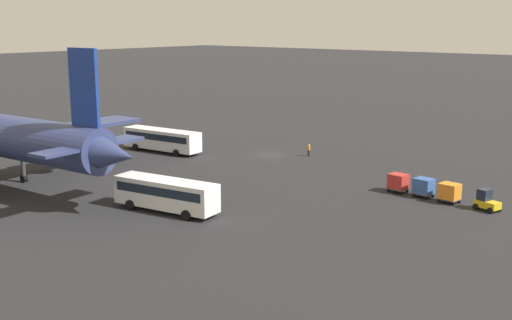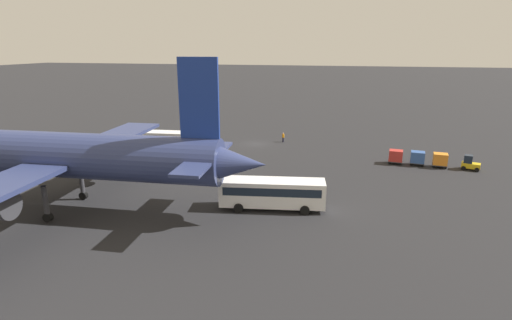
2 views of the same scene
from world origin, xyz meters
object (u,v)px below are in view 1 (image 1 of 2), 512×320
object	(u,v)px
shuttle_bus_near	(162,139)
baggage_tug	(486,201)
cargo_cart_orange	(450,192)
cargo_cart_red	(398,182)
shuttle_bus_far	(166,192)
cargo_cart_blue	(424,186)
worker_person	(309,150)

from	to	relation	value
shuttle_bus_near	baggage_tug	bearing A→B (deg)	174.91
cargo_cart_orange	cargo_cart_red	world-z (taller)	same
cargo_cart_orange	shuttle_bus_near	bearing A→B (deg)	0.90
shuttle_bus_near	shuttle_bus_far	world-z (taller)	shuttle_bus_near
shuttle_bus_far	shuttle_bus_near	bearing A→B (deg)	-50.51
shuttle_bus_far	cargo_cart_blue	size ratio (longest dim) A/B	5.26
worker_person	cargo_cart_orange	bearing A→B (deg)	157.51
shuttle_bus_near	cargo_cart_blue	xyz separation A→B (m)	(-39.73, -1.03, -0.75)
cargo_cart_blue	worker_person	bearing A→B (deg)	-24.46
worker_person	cargo_cart_red	size ratio (longest dim) A/B	0.80
shuttle_bus_near	cargo_cart_orange	xyz separation A→B (m)	(-42.75, -0.67, -0.75)
shuttle_bus_far	cargo_cart_red	xyz separation A→B (m)	(-14.37, -21.06, -0.73)
shuttle_bus_near	worker_person	xyz separation A→B (m)	(-18.06, -10.89, -1.07)
baggage_tug	cargo_cart_blue	world-z (taller)	baggage_tug
worker_person	cargo_cart_orange	size ratio (longest dim) A/B	0.80
shuttle_bus_far	cargo_cart_blue	distance (m)	27.25
cargo_cart_red	baggage_tug	bearing A→B (deg)	176.44
shuttle_bus_near	worker_person	world-z (taller)	shuttle_bus_near
baggage_tug	worker_person	size ratio (longest dim) A/B	1.53
cargo_cart_orange	baggage_tug	bearing A→B (deg)	177.53
shuttle_bus_far	cargo_cart_blue	bearing A→B (deg)	-138.43
shuttle_bus_far	worker_person	distance (m)	31.14
cargo_cart_orange	worker_person	bearing A→B (deg)	-22.49
shuttle_bus_far	worker_person	world-z (taller)	shuttle_bus_far
shuttle_bus_far	cargo_cart_blue	world-z (taller)	shuttle_bus_far
baggage_tug	worker_person	world-z (taller)	baggage_tug
cargo_cart_blue	cargo_cart_orange	bearing A→B (deg)	173.14
worker_person	cargo_cart_blue	xyz separation A→B (m)	(-21.67, 9.86, 0.32)
worker_person	cargo_cart_red	world-z (taller)	cargo_cart_red
cargo_cart_blue	baggage_tug	bearing A→B (deg)	175.61
shuttle_bus_near	baggage_tug	distance (m)	46.65
baggage_tug	worker_person	bearing A→B (deg)	-3.91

